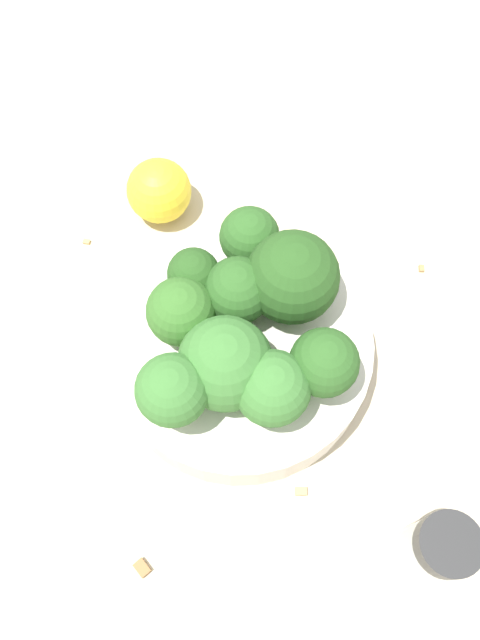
{
  "coord_description": "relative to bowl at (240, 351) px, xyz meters",
  "views": [
    {
      "loc": [
        -0.11,
        0.1,
        0.41
      ],
      "look_at": [
        0.0,
        0.0,
        0.07
      ],
      "focal_mm": 35.0,
      "sensor_mm": 36.0,
      "label": 1
    }
  ],
  "objects": [
    {
      "name": "almond_crumb_2",
      "position": [
        0.15,
        0.02,
        -0.02
      ],
      "size": [
        0.01,
        0.01,
        0.01
      ],
      "primitive_type": "cube",
      "rotation": [
        0.0,
        0.0,
        0.64
      ],
      "color": "tan",
      "rests_on": "ground_plane"
    },
    {
      "name": "broccoli_floret_0",
      "position": [
        -0.01,
        0.02,
        0.05
      ],
      "size": [
        0.06,
        0.06,
        0.06
      ],
      "color": "#8EB770",
      "rests_on": "bowl"
    },
    {
      "name": "broccoli_floret_6",
      "position": [
        -0.05,
        -0.02,
        0.05
      ],
      "size": [
        0.04,
        0.04,
        0.05
      ],
      "color": "#84AD66",
      "rests_on": "bowl"
    },
    {
      "name": "broccoli_floret_3",
      "position": [
        0.02,
        -0.01,
        0.05
      ],
      "size": [
        0.04,
        0.04,
        0.05
      ],
      "color": "#8EB770",
      "rests_on": "bowl"
    },
    {
      "name": "almond_crumb_0",
      "position": [
        -0.09,
        0.03,
        -0.02
      ],
      "size": [
        0.01,
        0.01,
        0.01
      ],
      "primitive_type": "cube",
      "rotation": [
        0.0,
        0.0,
        0.85
      ],
      "color": "tan",
      "rests_on": "ground_plane"
    },
    {
      "name": "almond_crumb_3",
      "position": [
        -0.03,
        -0.15,
        -0.02
      ],
      "size": [
        0.01,
        0.01,
        0.01
      ],
      "primitive_type": "cube",
      "rotation": [
        0.0,
        0.0,
        5.5
      ],
      "color": "#AD7F4C",
      "rests_on": "ground_plane"
    },
    {
      "name": "broccoli_floret_7",
      "position": [
        0.04,
        -0.04,
        0.04
      ],
      "size": [
        0.04,
        0.04,
        0.05
      ],
      "color": "#8EB770",
      "rests_on": "bowl"
    },
    {
      "name": "bowl",
      "position": [
        0.0,
        0.0,
        0.0
      ],
      "size": [
        0.17,
        0.17,
        0.04
      ],
      "primitive_type": "cylinder",
      "color": "silver",
      "rests_on": "ground_plane"
    },
    {
      "name": "broccoli_floret_1",
      "position": [
        0.03,
        0.02,
        0.05
      ],
      "size": [
        0.04,
        0.04,
        0.05
      ],
      "color": "#8EB770",
      "rests_on": "bowl"
    },
    {
      "name": "pepper_shaker",
      "position": [
        -0.17,
        -0.0,
        0.01
      ],
      "size": [
        0.03,
        0.03,
        0.07
      ],
      "color": "silver",
      "rests_on": "ground_plane"
    },
    {
      "name": "ground_plane",
      "position": [
        0.0,
        0.0,
        -0.02
      ],
      "size": [
        3.0,
        3.0,
        0.0
      ],
      "primitive_type": "plane",
      "color": "beige"
    },
    {
      "name": "lemon_wedge",
      "position": [
        0.13,
        -0.04,
        0.0
      ],
      "size": [
        0.05,
        0.05,
        0.05
      ],
      "primitive_type": "sphere",
      "color": "yellow",
      "rests_on": "ground_plane"
    },
    {
      "name": "almond_crumb_1",
      "position": [
        -0.06,
        0.13,
        -0.01
      ],
      "size": [
        0.01,
        0.01,
        0.01
      ],
      "primitive_type": "cube",
      "rotation": [
        0.0,
        0.0,
        3.13
      ],
      "color": "olive",
      "rests_on": "ground_plane"
    },
    {
      "name": "broccoli_floret_2",
      "position": [
        -0.04,
        0.01,
        0.05
      ],
      "size": [
        0.04,
        0.04,
        0.05
      ],
      "color": "#84AD66",
      "rests_on": "bowl"
    },
    {
      "name": "broccoli_floret_8",
      "position": [
        0.04,
        -0.0,
        0.04
      ],
      "size": [
        0.03,
        0.03,
        0.04
      ],
      "color": "#84AD66",
      "rests_on": "bowl"
    },
    {
      "name": "broccoli_floret_5",
      "position": [
        -0.01,
        0.06,
        0.05
      ],
      "size": [
        0.04,
        0.04,
        0.06
      ],
      "color": "#8EB770",
      "rests_on": "bowl"
    },
    {
      "name": "broccoli_floret_4",
      "position": [
        -0.0,
        -0.04,
        0.05
      ],
      "size": [
        0.06,
        0.06,
        0.06
      ],
      "color": "#7A9E5B",
      "rests_on": "bowl"
    }
  ]
}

